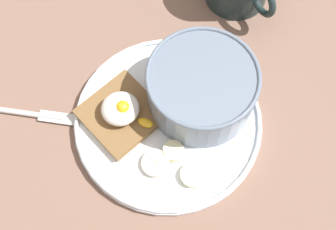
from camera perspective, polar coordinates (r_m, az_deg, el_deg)
ground_plane at (r=65.17cm, az=-0.00°, el=-1.37°), size 120.00×120.00×2.00cm
plate at (r=63.50cm, az=-0.00°, el=-0.77°), size 25.53×25.53×1.60cm
oatmeal_bowl at (r=61.73cm, az=4.11°, el=3.30°), size 14.72×14.72×7.02cm
toast_slice at (r=63.21cm, az=-5.69°, el=0.09°), size 12.52×12.52×1.29cm
poached_egg at (r=61.43cm, az=-5.78°, el=0.75°), size 6.48×5.97×3.04cm
banana_slice_front at (r=61.18cm, az=0.60°, el=-4.41°), size 3.21×3.10×1.43cm
banana_slice_left at (r=60.43cm, az=3.01°, el=-7.33°), size 3.26×3.26×1.03cm
banana_slice_back at (r=60.76cm, az=-1.53°, el=-5.90°), size 3.76×3.69×1.27cm
knife at (r=66.74cm, az=-15.60°, el=0.00°), size 13.60×7.19×0.80cm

